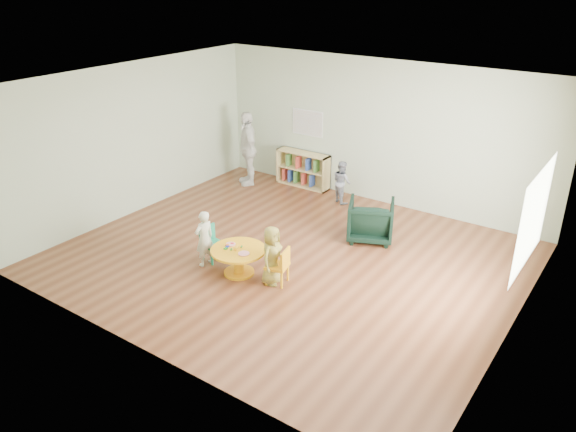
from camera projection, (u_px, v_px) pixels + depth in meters
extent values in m
plane|color=brown|center=(289.00, 257.00, 9.15)|extent=(7.00, 7.00, 0.00)
cube|color=white|center=(289.00, 88.00, 8.02)|extent=(7.00, 6.00, 0.10)
cube|color=#AFC3A7|center=(378.00, 132.00, 10.82)|extent=(7.00, 0.10, 2.80)
cube|color=#AFC3A7|center=(138.00, 252.00, 6.33)|extent=(7.00, 0.10, 2.80)
cube|color=#AFC3A7|center=(134.00, 139.00, 10.39)|extent=(0.10, 6.00, 2.80)
cube|color=#AFC3A7|center=(528.00, 234.00, 6.75)|extent=(0.10, 6.00, 2.80)
cube|color=silver|center=(534.00, 218.00, 6.95)|extent=(0.02, 1.60, 1.30)
cylinder|color=#FFAF15|center=(239.00, 262.00, 8.60)|extent=(0.15, 0.15, 0.38)
cylinder|color=#FFAF15|center=(239.00, 272.00, 8.67)|extent=(0.47, 0.47, 0.04)
cylinder|color=#FFAF15|center=(238.00, 250.00, 8.51)|extent=(0.84, 0.84, 0.04)
cylinder|color=pink|center=(231.00, 244.00, 8.63)|extent=(0.15, 0.15, 0.02)
cylinder|color=pink|center=(244.00, 254.00, 8.36)|extent=(0.17, 0.17, 0.02)
cylinder|color=#FFAF15|center=(236.00, 248.00, 8.49)|extent=(0.09, 0.13, 0.04)
cylinder|color=#167C28|center=(231.00, 249.00, 8.45)|extent=(0.04, 0.05, 0.02)
cylinder|color=#167C28|center=(241.00, 247.00, 8.53)|extent=(0.04, 0.05, 0.02)
cube|color=red|center=(232.00, 244.00, 8.65)|extent=(0.07, 0.07, 0.02)
cube|color=orange|center=(227.00, 245.00, 8.60)|extent=(0.05, 0.05, 0.02)
cube|color=#1B2CCE|center=(227.00, 246.00, 8.56)|extent=(0.05, 0.06, 0.02)
cube|color=#167C28|center=(226.00, 248.00, 8.50)|extent=(0.05, 0.05, 0.02)
cube|color=#1A8F66|center=(213.00, 244.00, 8.96)|extent=(0.35, 0.35, 0.04)
cube|color=#1A8F66|center=(207.00, 233.00, 8.98)|extent=(0.08, 0.31, 0.26)
cylinder|color=#1A8F66|center=(214.00, 247.00, 9.18)|extent=(0.04, 0.04, 0.26)
cylinder|color=#1A8F66|center=(203.00, 252.00, 9.02)|extent=(0.04, 0.04, 0.26)
cylinder|color=#1A8F66|center=(224.00, 252.00, 9.02)|extent=(0.04, 0.04, 0.26)
cylinder|color=#1A8F66|center=(212.00, 258.00, 8.86)|extent=(0.04, 0.04, 0.26)
cube|color=#FFAF15|center=(277.00, 266.00, 8.31)|extent=(0.37, 0.37, 0.04)
cube|color=#FFAF15|center=(285.00, 258.00, 8.20)|extent=(0.10, 0.31, 0.27)
cylinder|color=#FFAF15|center=(282.00, 280.00, 8.22)|extent=(0.04, 0.04, 0.27)
cylinder|color=#FFAF15|center=(288.00, 273.00, 8.43)|extent=(0.04, 0.04, 0.27)
cylinder|color=#FFAF15|center=(266.00, 277.00, 8.31)|extent=(0.04, 0.04, 0.27)
cylinder|color=#FFAF15|center=(273.00, 270.00, 8.52)|extent=(0.04, 0.04, 0.27)
cube|color=tan|center=(281.00, 164.00, 12.25)|extent=(0.03, 0.30, 0.75)
cube|color=tan|center=(326.00, 175.00, 11.64)|extent=(0.03, 0.30, 0.75)
cube|color=tan|center=(303.00, 185.00, 12.09)|extent=(1.20, 0.30, 0.03)
cube|color=tan|center=(303.00, 153.00, 11.80)|extent=(1.20, 0.30, 0.03)
cube|color=tan|center=(303.00, 169.00, 11.94)|extent=(1.14, 0.28, 0.03)
cube|color=tan|center=(307.00, 167.00, 12.05)|extent=(1.20, 0.02, 0.75)
cube|color=#D84839|center=(285.00, 174.00, 12.24)|extent=(0.04, 0.18, 0.26)
cube|color=#3453B6|center=(291.00, 175.00, 12.17)|extent=(0.04, 0.18, 0.26)
cube|color=#509243|center=(297.00, 177.00, 12.09)|extent=(0.04, 0.18, 0.26)
cube|color=#D84839|center=(304.00, 178.00, 11.98)|extent=(0.04, 0.18, 0.26)
cube|color=#3453B6|center=(312.00, 180.00, 11.88)|extent=(0.04, 0.18, 0.26)
cube|color=#509243|center=(289.00, 160.00, 12.05)|extent=(0.04, 0.18, 0.26)
cube|color=#D84839|center=(299.00, 162.00, 11.92)|extent=(0.04, 0.18, 0.26)
cube|color=#3453B6|center=(308.00, 164.00, 11.79)|extent=(0.04, 0.18, 0.26)
cube|color=#509243|center=(317.00, 166.00, 11.69)|extent=(0.04, 0.18, 0.26)
cube|color=white|center=(308.00, 123.00, 11.66)|extent=(0.74, 0.01, 0.54)
cube|color=#F24833|center=(307.00, 123.00, 11.66)|extent=(0.70, 0.00, 0.50)
imported|color=black|center=(371.00, 220.00, 9.63)|extent=(1.00, 1.01, 0.70)
imported|color=silver|center=(204.00, 238.00, 8.75)|extent=(0.28, 0.37, 0.92)
imported|color=yellow|center=(272.00, 255.00, 8.25)|extent=(0.34, 0.48, 0.91)
imported|color=#1C2846|center=(342.00, 182.00, 11.11)|extent=(0.52, 0.49, 0.86)
imported|color=white|center=(248.00, 148.00, 11.91)|extent=(0.96, 0.89, 1.58)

